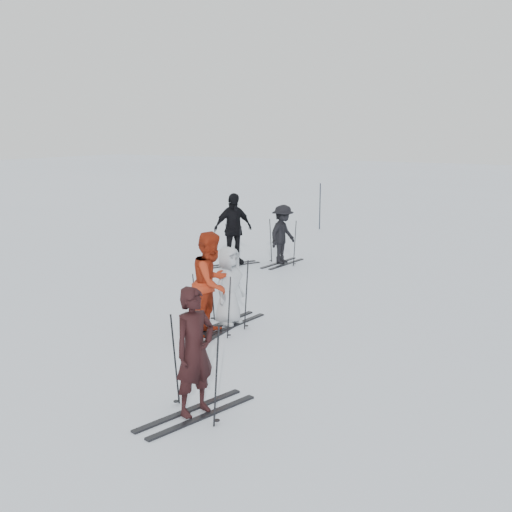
{
  "coord_description": "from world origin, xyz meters",
  "views": [
    {
      "loc": [
        7.14,
        -10.63,
        3.72
      ],
      "look_at": [
        0.0,
        1.0,
        1.0
      ],
      "focal_mm": 45.0,
      "sensor_mm": 36.0,
      "label": 1
    }
  ],
  "objects_px": {
    "skier_uphill_far": "(283,235)",
    "piste_marker": "(320,206)",
    "skier_near_dark": "(195,353)",
    "skier_red": "(212,285)",
    "skier_uphill_left": "(233,230)",
    "skier_grey": "(229,287)"
  },
  "relations": [
    {
      "from": "piste_marker",
      "to": "skier_red",
      "type": "bearing_deg",
      "value": -72.72
    },
    {
      "from": "skier_grey",
      "to": "piste_marker",
      "type": "xyz_separation_m",
      "value": [
        -3.78,
        11.73,
        0.11
      ]
    },
    {
      "from": "skier_red",
      "to": "skier_grey",
      "type": "distance_m",
      "value": 0.71
    },
    {
      "from": "skier_near_dark",
      "to": "skier_uphill_far",
      "type": "distance_m",
      "value": 9.73
    },
    {
      "from": "skier_uphill_left",
      "to": "skier_uphill_far",
      "type": "height_order",
      "value": "skier_uphill_left"
    },
    {
      "from": "piste_marker",
      "to": "skier_uphill_far",
      "type": "bearing_deg",
      "value": -73.11
    },
    {
      "from": "skier_grey",
      "to": "skier_uphill_far",
      "type": "xyz_separation_m",
      "value": [
        -1.88,
        5.47,
        0.06
      ]
    },
    {
      "from": "skier_uphill_far",
      "to": "skier_red",
      "type": "bearing_deg",
      "value": -159.49
    },
    {
      "from": "skier_uphill_far",
      "to": "piste_marker",
      "type": "distance_m",
      "value": 6.54
    },
    {
      "from": "skier_uphill_left",
      "to": "piste_marker",
      "type": "height_order",
      "value": "skier_uphill_left"
    },
    {
      "from": "skier_grey",
      "to": "skier_uphill_far",
      "type": "bearing_deg",
      "value": 22.96
    },
    {
      "from": "skier_near_dark",
      "to": "piste_marker",
      "type": "bearing_deg",
      "value": 33.12
    },
    {
      "from": "skier_uphill_far",
      "to": "skier_near_dark",
      "type": "bearing_deg",
      "value": -154.72
    },
    {
      "from": "skier_near_dark",
      "to": "skier_red",
      "type": "distance_m",
      "value": 3.35
    },
    {
      "from": "skier_red",
      "to": "piste_marker",
      "type": "height_order",
      "value": "skier_red"
    },
    {
      "from": "skier_uphill_far",
      "to": "piste_marker",
      "type": "bearing_deg",
      "value": 19.73
    },
    {
      "from": "skier_near_dark",
      "to": "skier_uphill_left",
      "type": "height_order",
      "value": "skier_uphill_left"
    },
    {
      "from": "skier_near_dark",
      "to": "skier_uphill_far",
      "type": "height_order",
      "value": "skier_near_dark"
    },
    {
      "from": "skier_uphill_left",
      "to": "piste_marker",
      "type": "distance_m",
      "value": 7.11
    },
    {
      "from": "skier_uphill_far",
      "to": "piste_marker",
      "type": "height_order",
      "value": "piste_marker"
    },
    {
      "from": "skier_red",
      "to": "skier_uphill_far",
      "type": "xyz_separation_m",
      "value": [
        -1.96,
        6.15,
        -0.13
      ]
    },
    {
      "from": "skier_near_dark",
      "to": "piste_marker",
      "type": "xyz_separation_m",
      "value": [
        -5.62,
        15.25,
        0.01
      ]
    }
  ]
}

